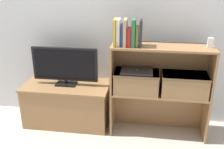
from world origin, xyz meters
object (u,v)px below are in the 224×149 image
at_px(tv_stand, 68,103).
at_px(book_olive, 137,36).
at_px(book_mustard, 115,32).
at_px(book_crimson, 129,37).
at_px(tv, 65,65).
at_px(book_navy, 122,35).
at_px(baby_monitor, 210,43).
at_px(book_ivory, 118,32).
at_px(book_charcoal, 141,33).
at_px(storage_basket_left, 136,81).
at_px(laptop, 137,71).
at_px(book_tan, 125,33).
at_px(book_forest, 134,33).
at_px(storage_basket_right, 184,83).

relative_size(tv_stand, book_olive, 4.87).
height_order(tv_stand, book_mustard, book_mustard).
relative_size(book_crimson, book_olive, 0.89).
relative_size(tv, book_navy, 3.43).
bearing_deg(tv, book_crimson, -9.91).
relative_size(tv, baby_monitor, 5.67).
height_order(book_ivory, book_charcoal, book_ivory).
height_order(tv_stand, book_ivory, book_ivory).
xyz_separation_m(book_mustard, baby_monitor, (0.88, 0.05, -0.08)).
xyz_separation_m(book_ivory, book_navy, (0.04, -0.00, -0.02)).
bearing_deg(storage_basket_left, book_ivory, -170.33).
bearing_deg(book_olive, book_navy, -180.00).
xyz_separation_m(tv_stand, book_mustard, (0.55, -0.12, 0.85)).
bearing_deg(laptop, book_navy, -168.07).
height_order(book_olive, storage_basket_left, book_olive).
distance_m(tv_stand, book_charcoal, 1.17).
bearing_deg(book_olive, book_crimson, 180.00).
height_order(tv_stand, laptop, laptop).
height_order(book_tan, book_olive, book_tan).
relative_size(tv_stand, book_forest, 3.67).
distance_m(book_crimson, book_charcoal, 0.11).
bearing_deg(book_navy, storage_basket_right, 2.90).
distance_m(book_crimson, storage_basket_left, 0.46).
xyz_separation_m(book_ivory, book_crimson, (0.10, 0.00, -0.04)).
relative_size(book_ivory, book_forest, 0.99).
bearing_deg(baby_monitor, book_crimson, -176.44).
xyz_separation_m(tv, laptop, (0.77, -0.09, 0.01)).
relative_size(book_mustard, storage_basket_left, 0.57).
height_order(storage_basket_left, laptop, laptop).
distance_m(book_forest, laptop, 0.39).
height_order(book_mustard, book_tan, same).
xyz_separation_m(book_navy, book_tan, (0.03, 0.00, 0.02)).
bearing_deg(book_ivory, book_mustard, 180.00).
distance_m(book_ivory, book_olive, 0.18).
xyz_separation_m(book_ivory, laptop, (0.18, 0.03, -0.39)).
bearing_deg(tv, book_mustard, -12.24).
bearing_deg(laptop, book_mustard, -171.70).
bearing_deg(tv, book_forest, -9.37).
distance_m(book_charcoal, storage_basket_right, 0.66).
height_order(book_mustard, book_ivory, same).
distance_m(tv, book_tan, 0.77).
height_order(tv, book_tan, book_tan).
bearing_deg(tv_stand, tv, -90.00).
distance_m(tv, book_olive, 0.85).
distance_m(book_navy, book_charcoal, 0.17).
xyz_separation_m(tv_stand, laptop, (0.77, -0.09, 0.47)).
distance_m(book_ivory, storage_basket_left, 0.53).
xyz_separation_m(book_navy, storage_basket_right, (0.62, 0.03, -0.47)).
bearing_deg(book_tan, tv, 169.52).
height_order(book_tan, storage_basket_right, book_tan).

